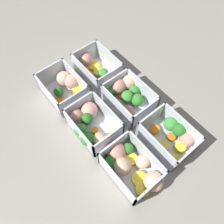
# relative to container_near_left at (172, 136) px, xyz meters

# --- Properties ---
(ground_plane) EXTENTS (4.00, 4.00, 0.00)m
(ground_plane) POSITION_rel_container_near_left_xyz_m (0.16, 0.08, -0.03)
(ground_plane) COLOR gray
(container_near_left) EXTENTS (0.15, 0.12, 0.07)m
(container_near_left) POSITION_rel_container_near_left_xyz_m (0.00, 0.00, 0.00)
(container_near_left) COLOR silver
(container_near_left) RESTS_ON ground_plane
(container_near_center) EXTENTS (0.16, 0.13, 0.07)m
(container_near_center) POSITION_rel_container_near_left_xyz_m (0.18, 0.01, 0.00)
(container_near_center) COLOR silver
(container_near_center) RESTS_ON ground_plane
(container_near_right) EXTENTS (0.15, 0.11, 0.07)m
(container_near_right) POSITION_rel_container_near_left_xyz_m (0.32, 0.02, -0.00)
(container_near_right) COLOR silver
(container_near_right) RESTS_ON ground_plane
(container_far_left) EXTENTS (0.17, 0.11, 0.07)m
(container_far_left) POSITION_rel_container_near_left_xyz_m (0.01, 0.14, 0.00)
(container_far_left) COLOR silver
(container_far_left) RESTS_ON ground_plane
(container_far_center) EXTENTS (0.15, 0.11, 0.07)m
(container_far_center) POSITION_rel_container_near_left_xyz_m (0.17, 0.15, 0.00)
(container_far_center) COLOR silver
(container_far_center) RESTS_ON ground_plane
(container_far_right) EXTENTS (0.14, 0.11, 0.07)m
(container_far_right) POSITION_rel_container_near_left_xyz_m (0.32, 0.13, -0.00)
(container_far_right) COLOR silver
(container_far_right) RESTS_ON ground_plane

